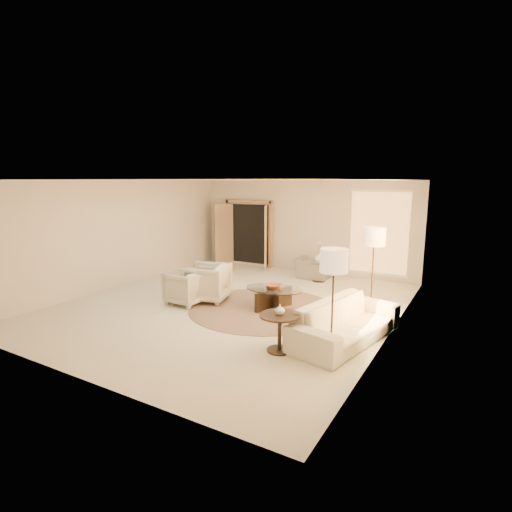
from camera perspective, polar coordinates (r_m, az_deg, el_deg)
The scene contains 18 objects.
room at distance 8.88m, azimuth -3.53°, elevation 1.71°, with size 7.04×8.04×2.83m.
windows_right at distance 7.68m, azimuth 18.93°, elevation -0.64°, with size 0.10×6.40×2.40m, color #FFB766, non-canonical shape.
window_back_corner at distance 11.64m, azimuth 17.13°, elevation 3.15°, with size 1.70×0.10×2.40m, color #FFB766, non-canonical shape.
curtains_right at distance 8.57m, azimuth 19.77°, elevation 0.09°, with size 0.06×5.20×2.60m, color beige, non-canonical shape.
french_doors at distance 13.13m, azimuth -1.23°, elevation 3.19°, with size 1.95×0.66×2.16m.
area_rug at distance 8.91m, azimuth 0.99°, elevation -7.46°, with size 3.27×3.27×0.01m, color #493629.
sofa at distance 7.26m, azimuth 12.79°, elevation -9.12°, with size 2.42×0.95×0.71m, color beige.
armchair_left at distance 9.42m, azimuth -7.02°, elevation -3.54°, with size 0.93×0.87×0.96m, color beige.
armchair_right at distance 9.30m, azimuth -9.90°, elevation -4.18°, with size 0.82×0.76×0.84m, color beige.
accent_chair at distance 11.60m, azimuth 8.19°, elevation -1.29°, with size 0.90×0.59×0.79m, color gray.
coffee_table at distance 8.79m, azimuth 2.55°, elevation -5.73°, with size 1.51×1.51×0.48m.
end_table at distance 6.66m, azimuth 3.39°, elevation -9.97°, with size 0.67×0.67×0.64m.
side_table at distance 11.30m, azimuth 9.00°, elevation -1.94°, with size 0.47×0.47×0.55m.
floor_lamp_near at distance 8.57m, azimuth 16.54°, elevation 2.13°, with size 0.45×0.45×1.85m.
floor_lamp_far at distance 6.23m, azimuth 11.07°, elevation -1.38°, with size 0.43×0.43×1.77m.
bowl at distance 8.73m, azimuth 2.56°, elevation -4.35°, with size 0.35×0.35×0.09m, color brown.
end_vase at distance 6.56m, azimuth 3.42°, elevation -7.67°, with size 0.16×0.16×0.17m, color silver.
side_vase at distance 11.23m, azimuth 9.05°, elevation -0.20°, with size 0.26×0.26×0.27m, color silver.
Camera 1 is at (4.86, -7.31, 2.79)m, focal length 28.00 mm.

